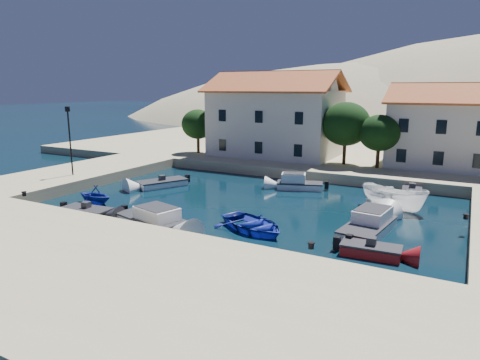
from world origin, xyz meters
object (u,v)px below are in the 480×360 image
at_px(cabin_cruiser_east, 368,226).
at_px(boat_east, 393,209).
at_px(building_mid, 444,125).
at_px(building_left, 276,113).
at_px(rowboat_south, 253,230).
at_px(lamppost, 69,134).
at_px(cabin_cruiser_south, 150,219).

height_order(cabin_cruiser_east, boat_east, cabin_cruiser_east).
bearing_deg(cabin_cruiser_east, building_mid, -0.22).
distance_m(building_left, rowboat_south, 25.73).
distance_m(lamppost, cabin_cruiser_south, 15.82).
distance_m(building_left, lamppost, 23.10).
distance_m(building_left, cabin_cruiser_east, 26.23).
bearing_deg(lamppost, building_left, 60.10).
relative_size(building_left, lamppost, 2.36).
distance_m(cabin_cruiser_south, boat_east, 17.72).
xyz_separation_m(rowboat_south, cabin_cruiser_east, (6.57, 2.91, 0.48)).
relative_size(cabin_cruiser_south, rowboat_south, 1.10).
distance_m(cabin_cruiser_east, boat_east, 6.34).
height_order(building_left, cabin_cruiser_east, building_left).
bearing_deg(boat_east, building_left, 66.95).
relative_size(building_left, rowboat_south, 2.85).
bearing_deg(boat_east, lamppost, 120.64).
distance_m(building_mid, cabin_cruiser_south, 31.34).
relative_size(building_left, building_mid, 1.40).
height_order(building_left, cabin_cruiser_south, building_left).
xyz_separation_m(lamppost, cabin_cruiser_south, (14.06, -5.86, -4.28)).
bearing_deg(cabin_cruiser_south, boat_east, 55.61).
bearing_deg(building_mid, boat_east, -97.82).
relative_size(building_mid, rowboat_south, 2.03).
relative_size(lamppost, rowboat_south, 1.20).
height_order(lamppost, cabin_cruiser_east, lamppost).
height_order(lamppost, boat_east, lamppost).
relative_size(rowboat_south, cabin_cruiser_east, 0.92).
height_order(building_mid, boat_east, building_mid).
xyz_separation_m(cabin_cruiser_south, cabin_cruiser_east, (12.84, 5.34, 0.00)).
bearing_deg(cabin_cruiser_east, lamppost, 95.57).
bearing_deg(building_mid, lamppost, -144.55).
height_order(rowboat_south, boat_east, boat_east).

